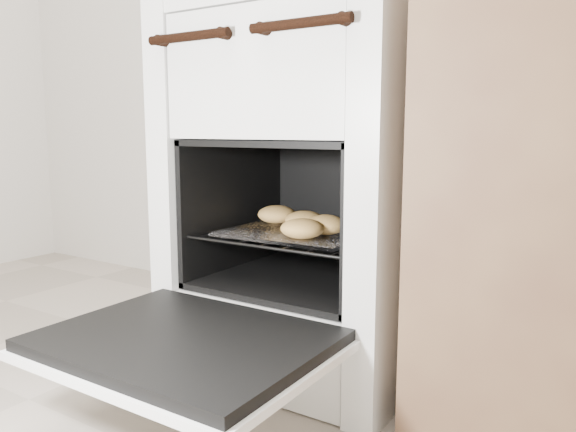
% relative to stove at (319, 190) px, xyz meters
% --- Properties ---
extents(stove, '(0.53, 0.59, 0.82)m').
position_rel_stove_xyz_m(stove, '(0.00, 0.00, 0.00)').
color(stove, silver).
rests_on(stove, ground).
extents(oven_door, '(0.48, 0.37, 0.03)m').
position_rel_stove_xyz_m(oven_door, '(0.00, -0.45, -0.22)').
color(oven_door, black).
rests_on(oven_door, stove).
extents(oven_rack, '(0.39, 0.37, 0.01)m').
position_rel_stove_xyz_m(oven_rack, '(0.00, -0.06, -0.09)').
color(oven_rack, black).
rests_on(oven_rack, stove).
extents(foil_sheet, '(0.30, 0.27, 0.01)m').
position_rel_stove_xyz_m(foil_sheet, '(0.00, -0.08, -0.09)').
color(foil_sheet, white).
rests_on(foil_sheet, oven_rack).
extents(baked_rolls, '(0.28, 0.25, 0.04)m').
position_rel_stove_xyz_m(baked_rolls, '(0.00, -0.08, -0.06)').
color(baked_rolls, '#DCA858').
rests_on(baked_rolls, foil_sheet).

